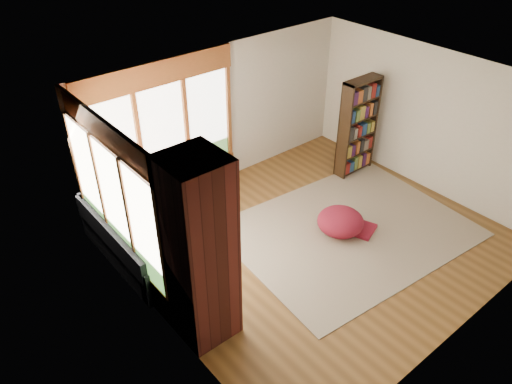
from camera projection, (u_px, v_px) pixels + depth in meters
floor at (315, 241)px, 8.11m from camera, size 5.50×5.50×0.00m
ceiling at (328, 90)px, 6.66m from camera, size 5.50×5.50×0.00m
wall_back at (221, 116)px, 8.98m from camera, size 5.50×0.04×2.60m
wall_front at (476, 260)px, 5.79m from camera, size 5.50×0.04×2.60m
wall_left at (159, 250)px, 5.93m from camera, size 0.04×5.00×2.60m
wall_right at (429, 121)px, 8.84m from camera, size 0.04×5.00×2.60m
windows_back at (164, 134)px, 8.30m from camera, size 2.82×0.10×1.90m
windows_left at (115, 201)px, 6.69m from camera, size 0.10×2.62×1.90m
roller_blind at (85, 151)px, 7.01m from camera, size 0.03×0.72×0.90m
brick_chimney at (200, 253)px, 5.89m from camera, size 0.70×0.70×2.60m
sectional_sofa at (155, 223)px, 8.00m from camera, size 2.20×2.20×0.80m
area_rug at (349, 230)px, 8.33m from camera, size 4.05×3.23×0.01m
bookshelf at (358, 127)px, 9.40m from camera, size 0.82×0.27×1.90m
pouf at (340, 221)px, 8.19m from camera, size 0.83×0.83×0.41m
dog_tan at (172, 194)px, 7.78m from camera, size 1.11×0.85×0.55m
dog_brindle at (168, 225)px, 7.21m from camera, size 0.54×0.86×0.46m
throw_pillows at (149, 194)px, 7.85m from camera, size 1.98×1.68×0.45m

